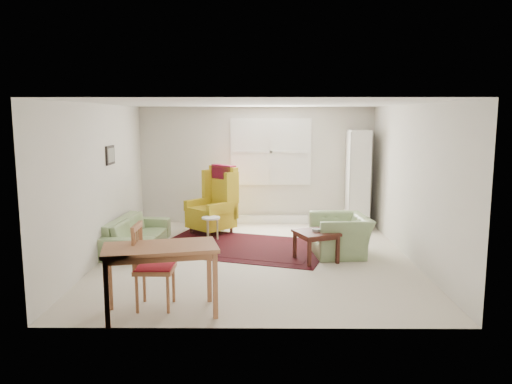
{
  "coord_description": "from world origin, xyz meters",
  "views": [
    {
      "loc": [
        0.06,
        -7.94,
        2.31
      ],
      "look_at": [
        0.0,
        0.3,
        1.05
      ],
      "focal_mm": 35.0,
      "sensor_mm": 36.0,
      "label": 1
    }
  ],
  "objects_px": {
    "armchair": "(341,231)",
    "cabinet": "(358,179)",
    "stool": "(211,229)",
    "desk_chair": "(155,266)",
    "wingback_chair": "(211,200)",
    "coffee_table": "(316,246)",
    "desk": "(161,280)",
    "sofa": "(136,228)"
  },
  "relations": [
    {
      "from": "armchair",
      "to": "desk",
      "type": "bearing_deg",
      "value": -49.63
    },
    {
      "from": "desk_chair",
      "to": "coffee_table",
      "type": "bearing_deg",
      "value": -47.21
    },
    {
      "from": "stool",
      "to": "desk",
      "type": "xyz_separation_m",
      "value": [
        -0.24,
        -3.49,
        0.19
      ]
    },
    {
      "from": "coffee_table",
      "to": "wingback_chair",
      "type": "bearing_deg",
      "value": 133.9
    },
    {
      "from": "armchair",
      "to": "cabinet",
      "type": "distance_m",
      "value": 2.29
    },
    {
      "from": "armchair",
      "to": "cabinet",
      "type": "bearing_deg",
      "value": 156.63
    },
    {
      "from": "stool",
      "to": "sofa",
      "type": "bearing_deg",
      "value": -155.91
    },
    {
      "from": "wingback_chair",
      "to": "coffee_table",
      "type": "xyz_separation_m",
      "value": [
        1.87,
        -1.94,
        -0.42
      ]
    },
    {
      "from": "desk",
      "to": "stool",
      "type": "bearing_deg",
      "value": 86.04
    },
    {
      "from": "desk",
      "to": "desk_chair",
      "type": "height_order",
      "value": "desk_chair"
    },
    {
      "from": "coffee_table",
      "to": "desk",
      "type": "xyz_separation_m",
      "value": [
        -2.05,
        -2.18,
        0.17
      ]
    },
    {
      "from": "desk",
      "to": "coffee_table",
      "type": "bearing_deg",
      "value": 46.69
    },
    {
      "from": "armchair",
      "to": "stool",
      "type": "distance_m",
      "value": 2.45
    },
    {
      "from": "armchair",
      "to": "coffee_table",
      "type": "relative_size",
      "value": 1.69
    },
    {
      "from": "coffee_table",
      "to": "desk_chair",
      "type": "xyz_separation_m",
      "value": [
        -2.16,
        -1.97,
        0.27
      ]
    },
    {
      "from": "coffee_table",
      "to": "armchair",
      "type": "bearing_deg",
      "value": 41.62
    },
    {
      "from": "cabinet",
      "to": "desk",
      "type": "bearing_deg",
      "value": -121.23
    },
    {
      "from": "cabinet",
      "to": "armchair",
      "type": "bearing_deg",
      "value": -104.91
    },
    {
      "from": "armchair",
      "to": "sofa",
      "type": "bearing_deg",
      "value": -101.04
    },
    {
      "from": "sofa",
      "to": "coffee_table",
      "type": "relative_size",
      "value": 3.08
    },
    {
      "from": "sofa",
      "to": "cabinet",
      "type": "relative_size",
      "value": 0.92
    },
    {
      "from": "cabinet",
      "to": "desk",
      "type": "distance_m",
      "value": 5.7
    },
    {
      "from": "sofa",
      "to": "desk",
      "type": "distance_m",
      "value": 3.1
    },
    {
      "from": "wingback_chair",
      "to": "desk",
      "type": "relative_size",
      "value": 1.03
    },
    {
      "from": "desk_chair",
      "to": "cabinet",
      "type": "bearing_deg",
      "value": -35.93
    },
    {
      "from": "sofa",
      "to": "armchair",
      "type": "relative_size",
      "value": 1.82
    },
    {
      "from": "coffee_table",
      "to": "desk_chair",
      "type": "distance_m",
      "value": 2.94
    },
    {
      "from": "armchair",
      "to": "stool",
      "type": "relative_size",
      "value": 2.24
    },
    {
      "from": "cabinet",
      "to": "stool",
      "type": "bearing_deg",
      "value": -154.87
    },
    {
      "from": "armchair",
      "to": "desk_chair",
      "type": "relative_size",
      "value": 0.98
    },
    {
      "from": "armchair",
      "to": "stool",
      "type": "bearing_deg",
      "value": -117.2
    },
    {
      "from": "armchair",
      "to": "cabinet",
      "type": "xyz_separation_m",
      "value": [
        0.68,
        2.1,
        0.61
      ]
    },
    {
      "from": "wingback_chair",
      "to": "coffee_table",
      "type": "height_order",
      "value": "wingback_chair"
    },
    {
      "from": "stool",
      "to": "desk_chair",
      "type": "bearing_deg",
      "value": -96.15
    },
    {
      "from": "cabinet",
      "to": "desk_chair",
      "type": "height_order",
      "value": "cabinet"
    },
    {
      "from": "wingback_chair",
      "to": "cabinet",
      "type": "relative_size",
      "value": 0.66
    },
    {
      "from": "wingback_chair",
      "to": "desk_chair",
      "type": "distance_m",
      "value": 3.93
    },
    {
      "from": "wingback_chair",
      "to": "desk",
      "type": "distance_m",
      "value": 4.13
    },
    {
      "from": "coffee_table",
      "to": "stool",
      "type": "height_order",
      "value": "coffee_table"
    },
    {
      "from": "sofa",
      "to": "armchair",
      "type": "bearing_deg",
      "value": -90.45
    },
    {
      "from": "wingback_chair",
      "to": "stool",
      "type": "xyz_separation_m",
      "value": [
        0.06,
        -0.63,
        -0.44
      ]
    },
    {
      "from": "wingback_chair",
      "to": "desk_chair",
      "type": "bearing_deg",
      "value": -50.2
    }
  ]
}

